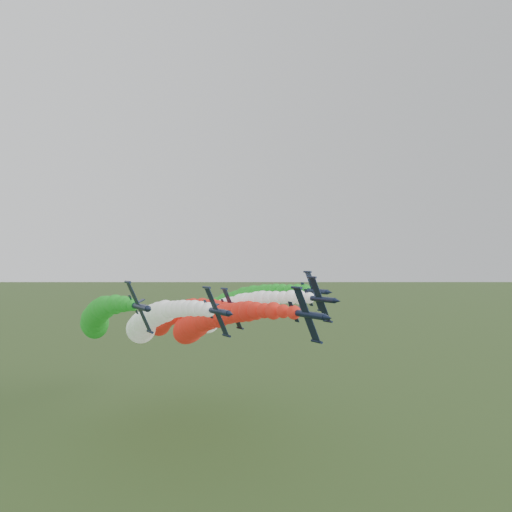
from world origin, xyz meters
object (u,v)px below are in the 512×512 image
object	(u,v)px
jet_trail	(169,318)
jet_outer_left	(97,318)
jet_lead	(200,324)
jet_inner_right	(222,313)
jet_outer_right	(228,305)
jet_inner_left	(148,322)

from	to	relation	value
jet_trail	jet_outer_left	bearing A→B (deg)	-155.43
jet_lead	jet_inner_right	size ratio (longest dim) A/B	0.99
jet_outer_left	jet_inner_right	bearing A→B (deg)	-8.27
jet_outer_left	jet_trail	distance (m)	24.94
jet_outer_left	jet_outer_right	bearing A→B (deg)	5.94
jet_outer_left	jet_outer_right	world-z (taller)	jet_outer_right
jet_lead	jet_inner_left	xyz separation A→B (m)	(-7.08, 15.74, -0.71)
jet_inner_right	jet_outer_right	xyz separation A→B (m)	(6.67, 8.61, 1.12)
jet_outer_left	jet_outer_right	size ratio (longest dim) A/B	1.00
jet_inner_left	jet_lead	bearing A→B (deg)	-65.79
jet_lead	jet_trail	size ratio (longest dim) A/B	1.00
jet_inner_right	jet_trail	xyz separation A→B (m)	(-9.16, 14.94, -2.17)
jet_inner_left	jet_trail	world-z (taller)	jet_inner_left
jet_inner_left	jet_outer_right	distance (m)	26.92
jet_inner_left	jet_inner_right	bearing A→B (deg)	-8.37
jet_inner_right	jet_inner_left	bearing A→B (deg)	171.63
jet_outer_right	jet_lead	bearing A→B (deg)	-131.62
jet_lead	jet_trail	world-z (taller)	jet_lead
jet_lead	jet_outer_right	distance (m)	28.80
jet_inner_right	jet_trail	bearing A→B (deg)	121.51
jet_outer_left	jet_trail	xyz separation A→B (m)	(22.59, 10.33, -2.26)
jet_outer_right	jet_trail	distance (m)	17.37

